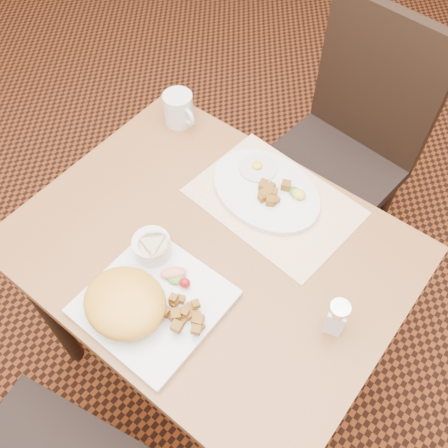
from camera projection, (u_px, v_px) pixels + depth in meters
ground at (215, 357)px, 1.80m from camera, size 8.00×8.00×0.00m
table at (211, 269)px, 1.28m from camera, size 0.90×0.70×0.75m
chair_far at (346, 143)px, 1.67m from camera, size 0.46×0.47×0.97m
placemat at (274, 202)px, 1.26m from camera, size 0.42×0.32×0.00m
plate_square at (154, 302)px, 1.09m from camera, size 0.28×0.28×0.02m
plate_oval at (266, 190)px, 1.27m from camera, size 0.33×0.27×0.02m
hollandaise_mound at (125, 302)px, 1.05m from camera, size 0.19×0.16×0.07m
ramekin at (152, 247)px, 1.14m from camera, size 0.09×0.09×0.05m
garnish_sq at (177, 276)px, 1.11m from camera, size 0.08×0.06×0.03m
fried_egg at (258, 167)px, 1.30m from camera, size 0.10×0.10×0.02m
garnish_ov at (298, 193)px, 1.24m from camera, size 0.05×0.04×0.02m
salt_shaker at (336, 317)px, 1.03m from camera, size 0.05×0.05×0.10m
coffee_mug at (179, 109)px, 1.39m from camera, size 0.11×0.08×0.09m
home_fries_sq at (184, 314)px, 1.06m from camera, size 0.11×0.09×0.03m
home_fries_ov at (269, 192)px, 1.24m from camera, size 0.08×0.09×0.02m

